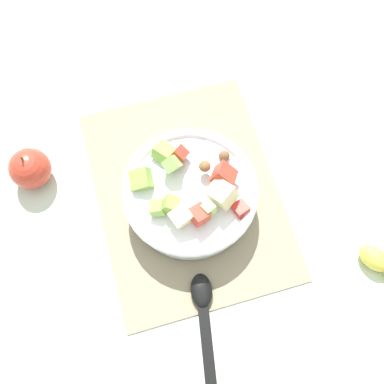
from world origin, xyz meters
The scene contains 5 objects.
ground_plane centered at (0.00, 0.00, 0.00)m, with size 2.40×2.40×0.00m, color silver.
placemat centered at (0.00, 0.00, 0.00)m, with size 0.42×0.32×0.01m, color gray.
salad_bowl centered at (0.02, 0.00, 0.04)m, with size 0.23×0.23×0.11m.
serving_spoon centered at (0.21, -0.03, 0.01)m, with size 0.20×0.06×0.01m.
whole_apple centered at (-0.11, -0.26, 0.04)m, with size 0.07×0.07×0.09m.
Camera 1 is at (0.28, -0.07, 0.76)m, focal length 41.92 mm.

